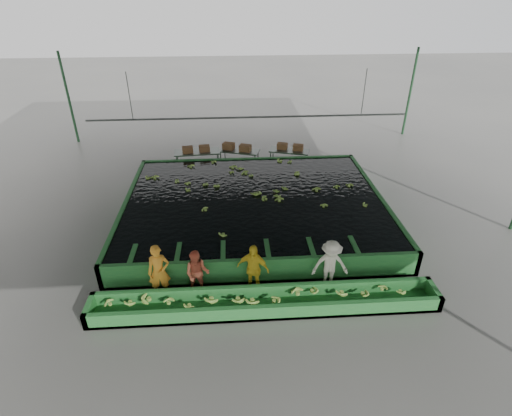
{
  "coord_description": "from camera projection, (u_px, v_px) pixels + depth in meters",
  "views": [
    {
      "loc": [
        -0.86,
        -12.09,
        8.28
      ],
      "look_at": [
        0.0,
        0.5,
        1.0
      ],
      "focal_mm": 28.0,
      "sensor_mm": 36.0,
      "label": 1
    }
  ],
  "objects": [
    {
      "name": "ground",
      "position": [
        257.0,
        238.0,
        14.64
      ],
      "size": [
        80.0,
        80.0,
        0.0
      ],
      "primitive_type": "plane",
      "color": "slate",
      "rests_on": "ground"
    },
    {
      "name": "shed_roof",
      "position": [
        257.0,
        103.0,
        12.14
      ],
      "size": [
        20.0,
        22.0,
        0.04
      ],
      "primitive_type": "cube",
      "color": "slate",
      "rests_on": "shed_posts"
    },
    {
      "name": "shed_posts",
      "position": [
        257.0,
        177.0,
        13.39
      ],
      "size": [
        20.0,
        22.0,
        5.0
      ],
      "primitive_type": null,
      "color": "#265530",
      "rests_on": "ground"
    },
    {
      "name": "flotation_tank",
      "position": [
        254.0,
        207.0,
        15.71
      ],
      "size": [
        10.0,
        8.0,
        0.9
      ],
      "primitive_type": null,
      "color": "#27722F",
      "rests_on": "ground"
    },
    {
      "name": "tank_water",
      "position": [
        254.0,
        199.0,
        15.51
      ],
      "size": [
        9.7,
        7.7,
        0.0
      ],
      "primitive_type": "cube",
      "color": "black",
      "rests_on": "flotation_tank"
    },
    {
      "name": "sorting_trough",
      "position": [
        266.0,
        302.0,
        11.4
      ],
      "size": [
        10.0,
        1.0,
        0.5
      ],
      "primitive_type": null,
      "color": "#27722F",
      "rests_on": "ground"
    },
    {
      "name": "cableway_rail",
      "position": [
        249.0,
        117.0,
        17.46
      ],
      "size": [
        0.08,
        0.08,
        14.0
      ],
      "primitive_type": "cylinder",
      "color": "#59605B",
      "rests_on": "shed_roof"
    },
    {
      "name": "rail_hanger_left",
      "position": [
        129.0,
        96.0,
        16.66
      ],
      "size": [
        0.04,
        0.04,
        2.0
      ],
      "primitive_type": "cylinder",
      "color": "#59605B",
      "rests_on": "shed_roof"
    },
    {
      "name": "rail_hanger_right",
      "position": [
        364.0,
        92.0,
        17.26
      ],
      "size": [
        0.04,
        0.04,
        2.0
      ],
      "primitive_type": "cylinder",
      "color": "#59605B",
      "rests_on": "shed_roof"
    },
    {
      "name": "worker_a",
      "position": [
        159.0,
        272.0,
        11.6
      ],
      "size": [
        0.7,
        0.52,
        1.75
      ],
      "primitive_type": "imported",
      "rotation": [
        0.0,
        0.0,
        0.17
      ],
      "color": "orange",
      "rests_on": "ground"
    },
    {
      "name": "worker_b",
      "position": [
        197.0,
        273.0,
        11.72
      ],
      "size": [
        0.8,
        0.66,
        1.51
      ],
      "primitive_type": "imported",
      "rotation": [
        0.0,
        0.0,
        -0.13
      ],
      "color": "#DB6544",
      "rests_on": "ground"
    },
    {
      "name": "worker_c",
      "position": [
        253.0,
        269.0,
        11.78
      ],
      "size": [
        1.06,
        0.72,
        1.67
      ],
      "primitive_type": "imported",
      "rotation": [
        0.0,
        0.0,
        -0.35
      ],
      "color": "yellow",
      "rests_on": "ground"
    },
    {
      "name": "worker_d",
      "position": [
        330.0,
        265.0,
        11.92
      ],
      "size": [
        1.11,
        0.67,
        1.68
      ],
      "primitive_type": "imported",
      "rotation": [
        0.0,
        0.0,
        -0.04
      ],
      "color": "beige",
      "rests_on": "ground"
    },
    {
      "name": "packing_table_left",
      "position": [
        198.0,
        161.0,
        19.61
      ],
      "size": [
        2.25,
        1.03,
        1.0
      ],
      "primitive_type": null,
      "rotation": [
        0.0,
        0.0,
        0.07
      ],
      "color": "#59605B",
      "rests_on": "ground"
    },
    {
      "name": "packing_table_mid",
      "position": [
        240.0,
        158.0,
        20.01
      ],
      "size": [
        2.09,
        1.33,
        0.88
      ],
      "primitive_type": null,
      "rotation": [
        0.0,
        0.0,
        -0.31
      ],
      "color": "#59605B",
      "rests_on": "ground"
    },
    {
      "name": "packing_table_right",
      "position": [
        289.0,
        158.0,
        20.02
      ],
      "size": [
        2.08,
        1.3,
        0.88
      ],
      "primitive_type": null,
      "rotation": [
        0.0,
        0.0,
        -0.29
      ],
      "color": "#59605B",
      "rests_on": "ground"
    },
    {
      "name": "box_stack_left",
      "position": [
        196.0,
        152.0,
        19.3
      ],
      "size": [
        1.34,
        0.55,
        0.28
      ],
      "primitive_type": null,
      "rotation": [
        0.0,
        0.0,
        0.14
      ],
      "color": "brown",
      "rests_on": "packing_table_left"
    },
    {
      "name": "box_stack_mid",
      "position": [
        237.0,
        150.0,
        19.81
      ],
      "size": [
        1.47,
        0.89,
        0.31
      ],
      "primitive_type": null,
      "rotation": [
        0.0,
        0.0,
        -0.37
      ],
      "color": "brown",
      "rests_on": "packing_table_mid"
    },
    {
      "name": "box_stack_right",
      "position": [
        290.0,
        149.0,
        19.88
      ],
      "size": [
        1.34,
        0.72,
        0.28
      ],
      "primitive_type": null,
      "rotation": [
        0.0,
        0.0,
        -0.3
      ],
      "color": "brown",
      "rests_on": "packing_table_right"
    },
    {
      "name": "floating_bananas",
      "position": [
        253.0,
        189.0,
        16.2
      ],
      "size": [
        9.48,
        6.47,
        0.13
      ],
      "primitive_type": null,
      "color": "#90BD47",
      "rests_on": "tank_water"
    },
    {
      "name": "trough_bananas",
      "position": [
        266.0,
        298.0,
        11.33
      ],
      "size": [
        9.55,
        0.64,
        0.13
      ],
      "primitive_type": null,
      "color": "#90BD47",
      "rests_on": "sorting_trough"
    }
  ]
}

